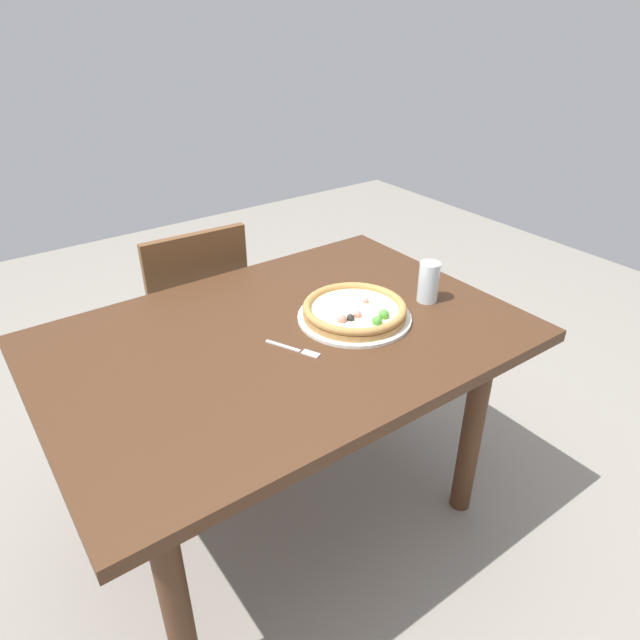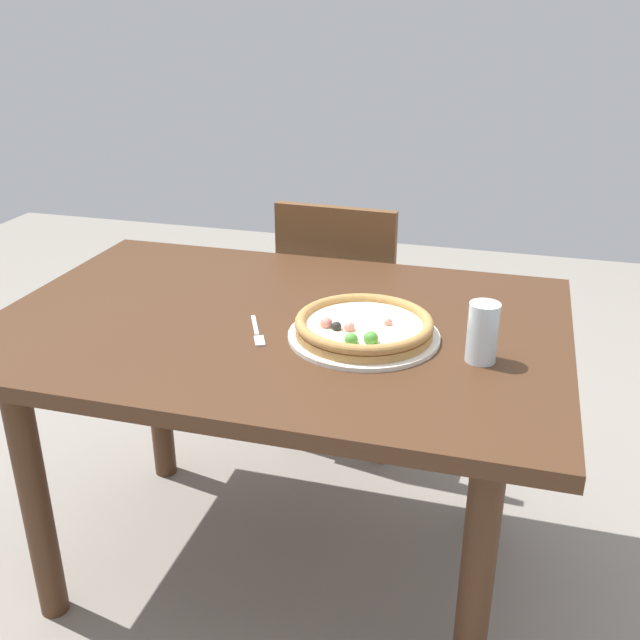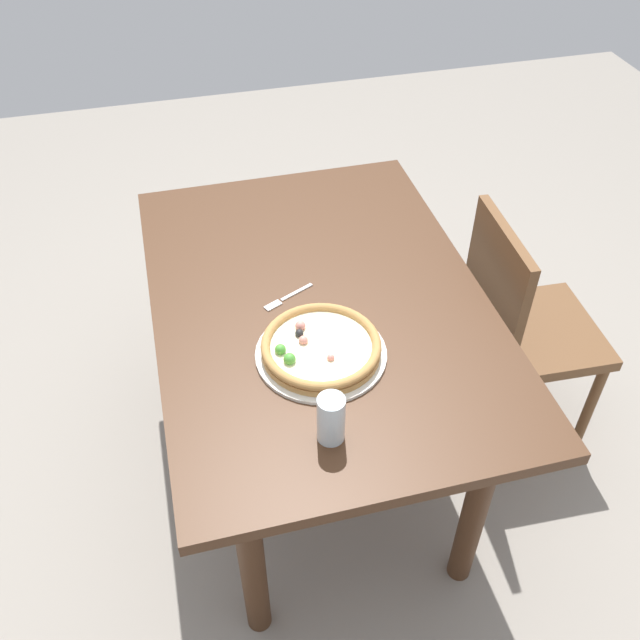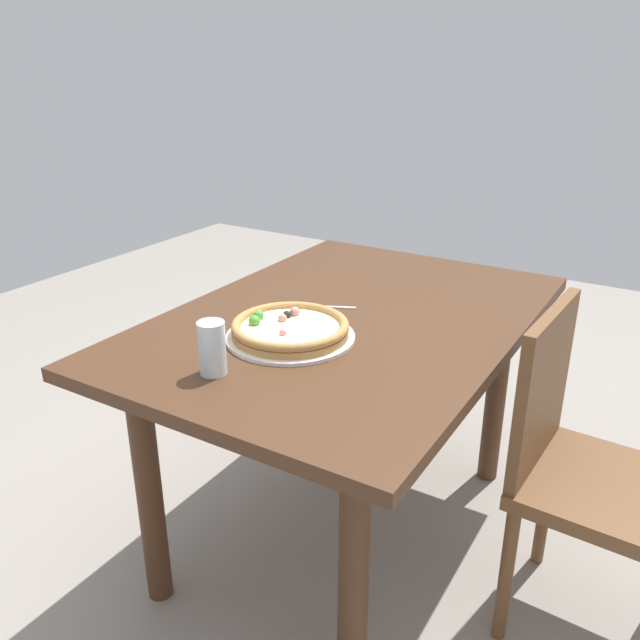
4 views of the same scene
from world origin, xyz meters
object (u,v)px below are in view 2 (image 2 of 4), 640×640
(dining_table, at_px, (280,359))
(plate, at_px, (364,336))
(pizza, at_px, (364,326))
(drinking_glass, at_px, (483,332))
(fork, at_px, (257,333))
(chair_near, at_px, (345,314))

(dining_table, bearing_deg, plate, 167.10)
(dining_table, height_order, pizza, pizza)
(pizza, distance_m, drinking_glass, 0.27)
(plate, height_order, fork, plate)
(chair_near, relative_size, fork, 5.64)
(chair_near, bearing_deg, plate, -70.32)
(pizza, distance_m, fork, 0.24)
(pizza, relative_size, fork, 1.98)
(chair_near, distance_m, plate, 0.81)
(pizza, height_order, fork, pizza)
(plate, bearing_deg, drinking_glass, 170.50)
(dining_table, xyz_separation_m, chair_near, (0.00, -0.68, -0.16))
(dining_table, xyz_separation_m, pizza, (-0.22, 0.05, 0.14))
(chair_near, height_order, plate, chair_near)
(chair_near, height_order, fork, chair_near)
(pizza, bearing_deg, fork, 10.14)
(dining_table, relative_size, chair_near, 1.53)
(chair_near, xyz_separation_m, fork, (0.02, 0.77, 0.27))
(chair_near, bearing_deg, fork, -88.55)
(plate, height_order, drinking_glass, drinking_glass)
(fork, bearing_deg, chair_near, 153.37)
(dining_table, height_order, plate, plate)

